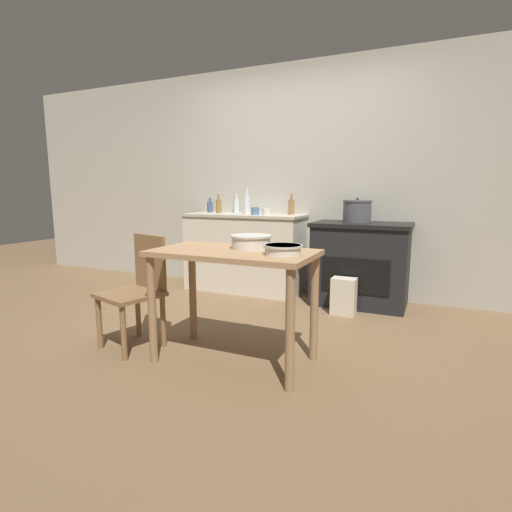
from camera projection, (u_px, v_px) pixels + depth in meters
ground_plane at (236, 332)px, 3.31m from camera, size 14.00×14.00×0.00m
wall_back at (299, 180)px, 4.53m from camera, size 8.00×0.07×2.55m
counter_cabinet at (244, 253)px, 4.63m from camera, size 1.39×0.53×0.90m
stove at (360, 264)px, 4.06m from camera, size 0.96×0.60×0.84m
work_table at (233, 270)px, 2.67m from camera, size 1.08×0.59×0.77m
chair at (138, 288)px, 2.98m from camera, size 0.50×0.50×0.83m
flour_sack at (344, 296)px, 3.77m from camera, size 0.23×0.16×0.35m
stock_pot at (357, 211)px, 4.05m from camera, size 0.29×0.29×0.25m
mixing_bowl_large at (251, 241)px, 2.71m from camera, size 0.28×0.28×0.09m
mixing_bowl_small at (283, 249)px, 2.46m from camera, size 0.24×0.24×0.06m
bottle_far_left at (236, 205)px, 4.79m from camera, size 0.07×0.07×0.23m
bottle_left at (210, 207)px, 4.91m from camera, size 0.07×0.07×0.18m
bottle_mid_left at (291, 207)px, 4.44m from camera, size 0.07×0.07×0.23m
bottle_center_left at (219, 206)px, 4.72m from camera, size 0.07×0.07×0.22m
bottle_center at (247, 204)px, 4.62m from camera, size 0.08×0.08×0.29m
cup_center_right at (266, 212)px, 4.25m from camera, size 0.09×0.09×0.08m
cup_mid_right at (255, 211)px, 4.42m from camera, size 0.09×0.09×0.08m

